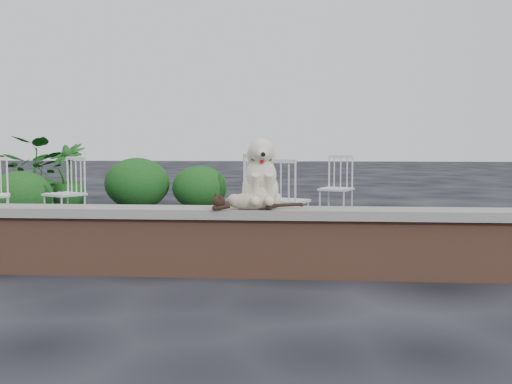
# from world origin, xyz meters

# --- Properties ---
(ground) EXTENTS (60.00, 60.00, 0.00)m
(ground) POSITION_xyz_m (0.00, 0.00, 0.00)
(ground) COLOR black
(ground) RESTS_ON ground
(brick_wall) EXTENTS (6.00, 0.30, 0.50)m
(brick_wall) POSITION_xyz_m (0.00, 0.00, 0.25)
(brick_wall) COLOR brown
(brick_wall) RESTS_ON ground
(capstone) EXTENTS (6.20, 0.40, 0.08)m
(capstone) POSITION_xyz_m (0.00, 0.00, 0.54)
(capstone) COLOR slate
(capstone) RESTS_ON brick_wall
(dog) EXTENTS (0.47, 0.57, 0.60)m
(dog) POSITION_xyz_m (0.70, 0.03, 0.88)
(dog) COLOR beige
(dog) RESTS_ON capstone
(cat) EXTENTS (0.93, 0.35, 0.15)m
(cat) POSITION_xyz_m (0.62, -0.12, 0.66)
(cat) COLOR tan
(cat) RESTS_ON capstone
(chair_d) EXTENTS (0.73, 0.73, 0.94)m
(chair_d) POSITION_xyz_m (1.54, 3.76, 0.47)
(chair_d) COLOR silver
(chair_d) RESTS_ON ground
(chair_b) EXTENTS (0.77, 0.77, 0.94)m
(chair_b) POSITION_xyz_m (-2.05, 2.61, 0.47)
(chair_b) COLOR silver
(chair_b) RESTS_ON ground
(chair_c) EXTENTS (0.74, 0.74, 0.94)m
(chair_c) POSITION_xyz_m (0.89, 1.94, 0.47)
(chair_c) COLOR silver
(chair_c) RESTS_ON ground
(chair_e) EXTENTS (0.73, 0.73, 0.94)m
(chair_e) POSITION_xyz_m (0.33, 4.77, 0.47)
(chair_e) COLOR silver
(chair_e) RESTS_ON ground
(potted_plant_a) EXTENTS (1.25, 1.13, 1.22)m
(potted_plant_a) POSITION_xyz_m (-3.21, 4.33, 0.61)
(potted_plant_a) COLOR #154212
(potted_plant_a) RESTS_ON ground
(potted_plant_b) EXTENTS (0.81, 0.81, 1.11)m
(potted_plant_b) POSITION_xyz_m (-2.91, 4.88, 0.55)
(potted_plant_b) COLOR #154212
(potted_plant_b) RESTS_ON ground
(shrubbery) EXTENTS (3.35, 2.72, 0.90)m
(shrubbery) POSITION_xyz_m (-1.88, 4.94, 0.37)
(shrubbery) COLOR #154212
(shrubbery) RESTS_ON ground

